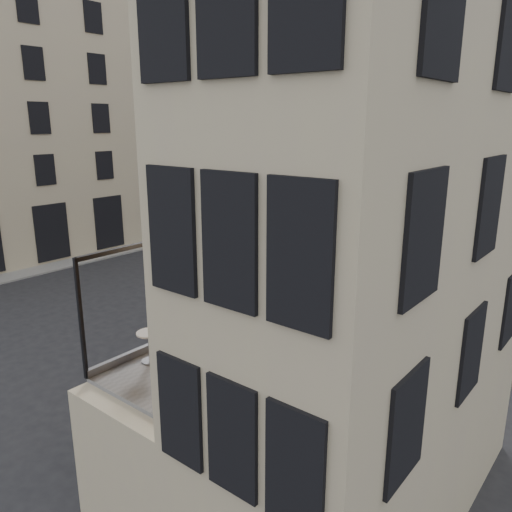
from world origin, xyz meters
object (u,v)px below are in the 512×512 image
Objects in this scene: pedestrian_a at (264,220)px; cafe_chair_d at (358,294)px; car_a at (220,274)px; cyclist at (238,273)px; cafe_chair_b at (298,330)px; pedestrian_c at (386,230)px; pedestrian_d at (438,241)px; cafe_table_far at (314,276)px; street_lamp_a at (179,218)px; bus_far at (312,215)px; street_lamp_b at (380,207)px; cafe_table_near at (150,342)px; car_b at (370,232)px; pedestrian_b at (313,217)px; traffic_light_near at (292,265)px; bicycle at (249,285)px; cafe_chair_c at (292,335)px; car_c at (288,221)px; cafe_table_mid at (221,309)px; traffic_light_far at (269,205)px; bus_near at (297,315)px; pedestrian_e at (195,226)px.

pedestrian_a is 34.51m from cafe_chair_d.
cyclist is (1.18, 0.47, 0.14)m from car_a.
cafe_chair_b reaches higher than car_a.
cyclist is 18.85m from pedestrian_c.
cafe_table_far is (4.32, -25.52, 4.16)m from pedestrian_d.
cafe_table_far reaches higher than pedestrian_a.
cafe_chair_b is at bearing -141.33° from cyclist.
cafe_chair_b is at bearing -36.37° from street_lamp_a.
bus_far is at bearing 5.71° from pedestrian_a.
street_lamp_b is 39.33m from cafe_table_near.
cafe_chair_d is at bearing -54.46° from bus_far.
street_lamp_a reaches higher than car_b.
street_lamp_a is at bearing -161.97° from pedestrian_b.
traffic_light_near is 0.37× the size of bus_far.
bicycle is 15.15m from cafe_chair_d.
cafe_chair_c is (11.89, -12.52, 4.35)m from bicycle.
traffic_light_near is 0.85× the size of car_c.
cafe_table_mid is (11.31, -13.70, 4.38)m from cyclist.
car_c is (1.04, 1.82, -1.78)m from traffic_light_far.
cafe_chair_b is (4.10, -6.04, 2.47)m from bus_near.
street_lamp_b is at bearing 48.32° from pedestrian_a.
traffic_light_near is 17.09m from street_lamp_a.
pedestrian_a is at bearing -167.98° from car_b.
traffic_light_near is 22.33m from pedestrian_a.
car_b is 4.95× the size of cafe_chair_d.
car_b is 5.25× the size of cafe_table_far.
street_lamp_b is 3.41× the size of pedestrian_a.
car_c is 20.26m from bicycle.
car_a is 20.53m from pedestrian_b.
traffic_light_near is 7.56m from bus_near.
bus_far is 28.75m from cafe_chair_d.
pedestrian_d is (8.46, 16.76, 0.35)m from car_a.
pedestrian_c is (-3.14, 19.61, -1.66)m from traffic_light_near.
traffic_light_far is 4.88× the size of cafe_table_near.
pedestrian_c is at bearing 34.17° from pedestrian_a.
bicycle is (12.75, -5.96, -1.89)m from street_lamp_a.
bus_far is at bearing 121.21° from bus_near.
cafe_chair_d is at bearing -44.44° from car_a.
bicycle is at bearing 143.99° from cafe_chair_d.
cafe_chair_d reaches higher than traffic_light_near.
pedestrian_d is 2.54× the size of cafe_table_near.
cafe_chair_d is (14.55, -8.85, 4.23)m from car_a.
traffic_light_near reaches higher than pedestrian_e.
pedestrian_a is at bearing 130.84° from bus_near.
street_lamp_a is 2.94× the size of pedestrian_b.
cafe_chair_d is (8.49, -8.49, 2.44)m from traffic_light_near.
cafe_table_near reaches higher than cyclist.
cafe_chair_b reaches higher than cafe_chair_c.
bicycle is (-7.75, 6.11, -1.87)m from bus_near.
car_b is (-4.08, 18.17, -1.71)m from traffic_light_near.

